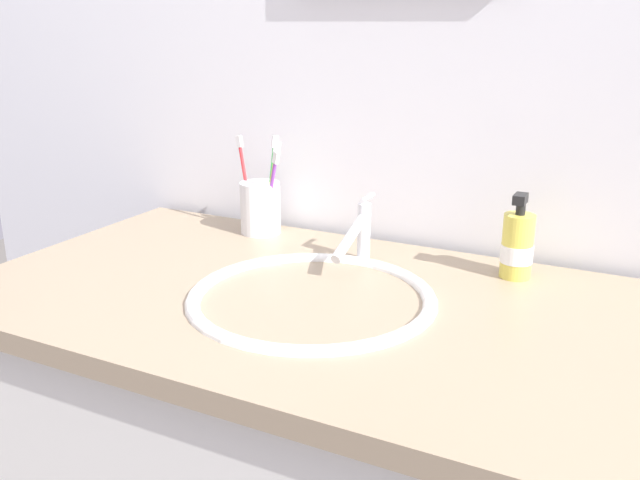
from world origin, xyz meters
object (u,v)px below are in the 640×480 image
at_px(toothbrush_yellow, 272,181).
at_px(toothbrush_purple, 271,187).
at_px(soap_dispenser, 517,246).
at_px(faucet, 359,233).
at_px(toothbrush_green, 271,177).
at_px(toothbrush_cup, 260,208).
at_px(toothbrush_red, 245,176).

distance_m(toothbrush_yellow, toothbrush_purple, 0.02).
distance_m(toothbrush_purple, soap_dispenser, 0.49).
bearing_deg(faucet, toothbrush_purple, 162.40).
xyz_separation_m(faucet, toothbrush_purple, (-0.22, 0.07, 0.05)).
bearing_deg(toothbrush_green, toothbrush_purple, -59.74).
relative_size(toothbrush_cup, toothbrush_red, 0.55).
height_order(toothbrush_red, toothbrush_purple, toothbrush_red).
distance_m(faucet, soap_dispenser, 0.28).
bearing_deg(toothbrush_red, faucet, -16.92).
xyz_separation_m(toothbrush_cup, toothbrush_green, (0.02, 0.02, 0.06)).
distance_m(toothbrush_red, toothbrush_purple, 0.08).
bearing_deg(toothbrush_red, soap_dispenser, -3.04).
bearing_deg(toothbrush_purple, toothbrush_yellow, 118.09).
bearing_deg(toothbrush_purple, soap_dispenser, -1.16).
xyz_separation_m(faucet, toothbrush_yellow, (-0.23, 0.08, 0.05)).
bearing_deg(toothbrush_cup, soap_dispenser, -2.54).
distance_m(toothbrush_green, toothbrush_purple, 0.04).
bearing_deg(toothbrush_cup, toothbrush_purple, -20.55).
bearing_deg(soap_dispenser, toothbrush_purple, 178.84).
bearing_deg(toothbrush_yellow, toothbrush_green, 121.95).
bearing_deg(faucet, toothbrush_red, 163.08).
distance_m(toothbrush_green, toothbrush_red, 0.06).
xyz_separation_m(faucet, toothbrush_red, (-0.30, 0.09, 0.06)).
relative_size(toothbrush_purple, soap_dispenser, 1.17).
xyz_separation_m(toothbrush_yellow, toothbrush_purple, (0.01, -0.01, -0.01)).
bearing_deg(toothbrush_cup, toothbrush_red, 170.44).
xyz_separation_m(toothbrush_cup, toothbrush_purple, (0.04, -0.01, 0.05)).
bearing_deg(toothbrush_purple, toothbrush_cup, 159.45).
bearing_deg(toothbrush_green, toothbrush_cup, -138.24).
height_order(toothbrush_green, toothbrush_purple, toothbrush_green).
height_order(toothbrush_green, toothbrush_red, toothbrush_green).
height_order(toothbrush_yellow, toothbrush_red, toothbrush_red).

